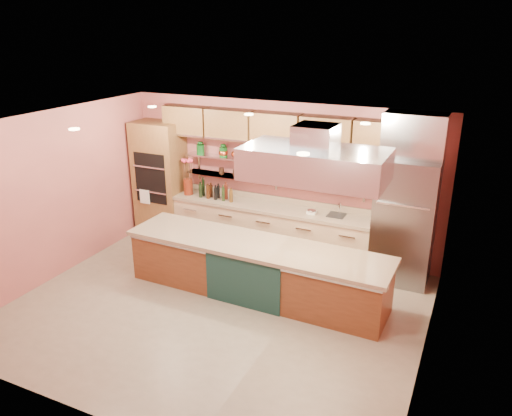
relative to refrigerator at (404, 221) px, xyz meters
The scene contains 21 objects.
floor 3.35m from the refrigerator, 137.68° to the right, with size 6.00×5.00×0.02m, color gray.
ceiling 3.63m from the refrigerator, 137.68° to the right, with size 6.00×5.00×0.02m, color black.
wall_back 2.40m from the refrigerator, behind, with size 6.00×0.04×2.80m, color #B35B54.
wall_front 5.21m from the refrigerator, 116.86° to the right, with size 6.00×0.04×2.80m, color #B35B54.
wall_left 5.77m from the refrigerator, 158.20° to the right, with size 0.04×5.00×2.80m, color #B35B54.
wall_right 2.26m from the refrigerator, 73.10° to the right, with size 0.04×5.00×2.80m, color #B35B54.
oven_stack 4.80m from the refrigerator, behind, with size 0.95×0.64×2.30m, color brown.
refrigerator is the anchor object (origin of this frame).
back_counter 2.47m from the refrigerator, behind, with size 3.84×0.64×0.93m, color tan.
wall_shelf_lower 2.43m from the refrigerator, behind, with size 3.60×0.26×0.03m, color silver.
wall_shelf_upper 2.50m from the refrigerator, behind, with size 3.60×0.26×0.03m, color silver.
upper_cabinets 2.69m from the refrigerator, behind, with size 4.60×0.36×0.55m, color brown.
range_hood 2.18m from the refrigerator, 127.08° to the right, with size 2.00×1.00×0.45m, color silver.
ceiling_downlights 3.50m from the refrigerator, 140.46° to the right, with size 4.00×2.80×0.02m, color #FFE5A5.
island 2.54m from the refrigerator, 143.98° to the right, with size 4.16×0.90×0.87m, color brown.
flower_vase 4.13m from the refrigerator, behind, with size 0.18×0.18×0.32m, color maroon.
oil_bottle_cluster 3.49m from the refrigerator, behind, with size 0.78×0.22×0.25m, color black.
kitchen_scale 1.59m from the refrigerator, behind, with size 0.16×0.12×0.09m, color white.
bar_faucet 1.12m from the refrigerator, behind, with size 0.03×0.03×0.24m, color white.
copper_kettle 3.27m from the refrigerator, behind, with size 0.19×0.19×0.15m, color #CD572F.
green_canister 3.21m from the refrigerator, behind, with size 0.16×0.16×0.19m, color #0F4615.
Camera 1 is at (3.32, -5.72, 4.07)m, focal length 35.00 mm.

